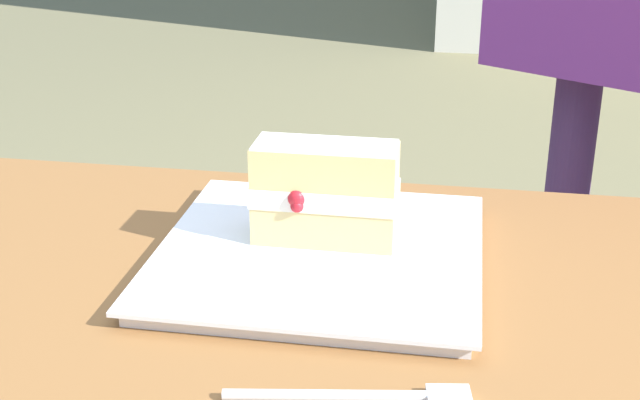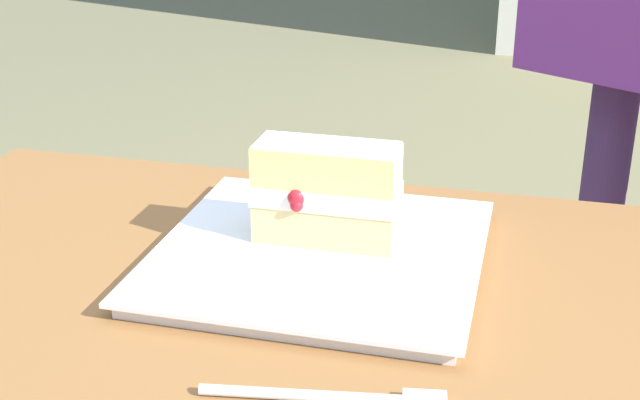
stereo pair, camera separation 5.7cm
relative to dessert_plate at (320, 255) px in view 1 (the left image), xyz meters
The scene contains 3 objects.
dessert_plate is the anchor object (origin of this frame).
cake_slice 0.06m from the dessert_plate, 86.34° to the left, with size 0.13×0.06×0.09m.
dessert_fork 0.21m from the dessert_plate, 71.94° to the right, with size 0.17×0.04×0.01m.
Camera 1 is at (0.01, -0.49, 1.09)m, focal length 49.04 mm.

